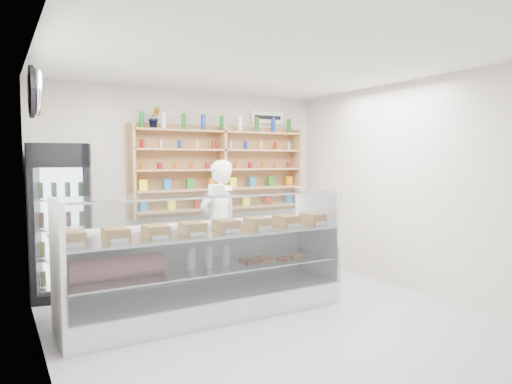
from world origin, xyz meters
TOP-DOWN VIEW (x-y plane):
  - room at (0.00, 0.00)m, footprint 5.00×5.00m
  - display_counter at (-0.53, 0.65)m, footprint 3.17×0.95m
  - shop_worker at (0.09, 1.60)m, footprint 0.74×0.60m
  - drinks_cooler at (-1.85, 2.13)m, footprint 0.83×0.81m
  - wall_shelving at (0.50, 2.34)m, footprint 2.84×0.28m
  - potted_plant at (-0.57, 2.34)m, footprint 0.17×0.14m
  - security_mirror at (-2.17, 1.20)m, footprint 0.15×0.50m
  - wall_sign at (1.40, 2.47)m, footprint 0.62×0.03m

SIDE VIEW (x-z plane):
  - display_counter at x=-0.53m, z-range -0.32..1.06m
  - shop_worker at x=0.09m, z-range 0.00..1.75m
  - drinks_cooler at x=-1.85m, z-range 0.00..1.95m
  - room at x=0.00m, z-range -1.10..3.90m
  - wall_shelving at x=0.50m, z-range 0.93..2.26m
  - potted_plant at x=-0.57m, z-range 2.20..2.50m
  - security_mirror at x=-2.17m, z-range 2.20..2.70m
  - wall_sign at x=1.40m, z-range 2.35..2.55m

